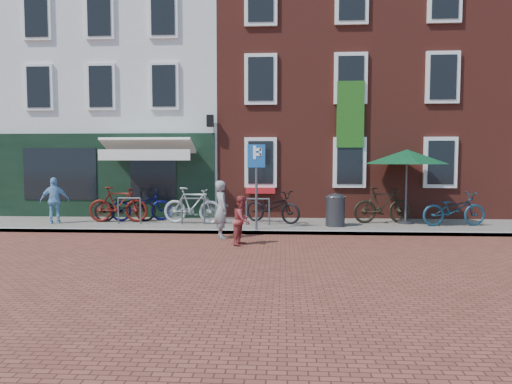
# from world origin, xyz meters

# --- Properties ---
(ground) EXTENTS (80.00, 80.00, 0.00)m
(ground) POSITION_xyz_m (0.00, 0.00, 0.00)
(ground) COLOR brown
(sidewalk) EXTENTS (24.00, 3.00, 0.10)m
(sidewalk) POSITION_xyz_m (1.00, 1.50, 0.05)
(sidewalk) COLOR slate
(sidewalk) RESTS_ON ground
(building_stucco) EXTENTS (8.00, 8.00, 9.00)m
(building_stucco) POSITION_xyz_m (-5.00, 7.00, 4.50)
(building_stucco) COLOR silver
(building_stucco) RESTS_ON ground
(building_brick_mid) EXTENTS (6.00, 8.00, 10.00)m
(building_brick_mid) POSITION_xyz_m (2.00, 7.00, 5.00)
(building_brick_mid) COLOR maroon
(building_brick_mid) RESTS_ON ground
(building_brick_right) EXTENTS (6.00, 8.00, 10.00)m
(building_brick_right) POSITION_xyz_m (8.00, 7.00, 5.00)
(building_brick_right) COLOR maroon
(building_brick_right) RESTS_ON ground
(litter_bin) EXTENTS (0.57, 0.57, 1.05)m
(litter_bin) POSITION_xyz_m (2.83, 1.08, 0.64)
(litter_bin) COLOR #373639
(litter_bin) RESTS_ON sidewalk
(parking_sign) EXTENTS (0.50, 0.08, 2.43)m
(parking_sign) POSITION_xyz_m (0.51, 0.24, 1.77)
(parking_sign) COLOR #4C4C4F
(parking_sign) RESTS_ON sidewalk
(parasol) EXTENTS (2.61, 2.61, 2.41)m
(parasol) POSITION_xyz_m (5.10, 1.82, 2.27)
(parasol) COLOR #4C4C4F
(parasol) RESTS_ON sidewalk
(woman) EXTENTS (0.55, 0.66, 1.54)m
(woman) POSITION_xyz_m (-0.37, -0.65, 0.77)
(woman) COLOR gray
(woman) RESTS_ON ground
(boy) EXTENTS (0.61, 0.70, 1.21)m
(boy) POSITION_xyz_m (0.27, -1.61, 0.61)
(boy) COLOR #963231
(boy) RESTS_ON ground
(cafe_person) EXTENTS (0.91, 0.67, 1.44)m
(cafe_person) POSITION_xyz_m (-5.87, 1.19, 0.82)
(cafe_person) COLOR #78AEDB
(cafe_person) RESTS_ON sidewalk
(bicycle_0) EXTENTS (2.02, 0.97, 1.02)m
(bicycle_0) POSITION_xyz_m (-3.82, 1.73, 0.61)
(bicycle_0) COLOR black
(bicycle_0) RESTS_ON sidewalk
(bicycle_1) EXTENTS (1.91, 0.64, 1.13)m
(bicycle_1) POSITION_xyz_m (-3.99, 1.60, 0.67)
(bicycle_1) COLOR #54110B
(bicycle_1) RESTS_ON sidewalk
(bicycle_2) EXTENTS (2.05, 1.16, 1.02)m
(bicycle_2) POSITION_xyz_m (-3.37, 1.98, 0.61)
(bicycle_2) COLOR #0F0C60
(bicycle_2) RESTS_ON sidewalk
(bicycle_3) EXTENTS (1.94, 0.78, 1.13)m
(bicycle_3) POSITION_xyz_m (-1.55, 1.38, 0.67)
(bicycle_3) COLOR #9E9FA1
(bicycle_3) RESTS_ON sidewalk
(bicycle_4) EXTENTS (2.03, 1.52, 1.02)m
(bicycle_4) POSITION_xyz_m (0.94, 1.74, 0.61)
(bicycle_4) COLOR black
(bicycle_4) RESTS_ON sidewalk
(bicycle_5) EXTENTS (1.95, 0.90, 1.13)m
(bicycle_5) POSITION_xyz_m (4.39, 1.86, 0.67)
(bicycle_5) COLOR black
(bicycle_5) RESTS_ON sidewalk
(bicycle_6) EXTENTS (2.02, 0.94, 1.02)m
(bicycle_6) POSITION_xyz_m (6.41, 1.34, 0.61)
(bicycle_6) COLOR #14364A
(bicycle_6) RESTS_ON sidewalk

